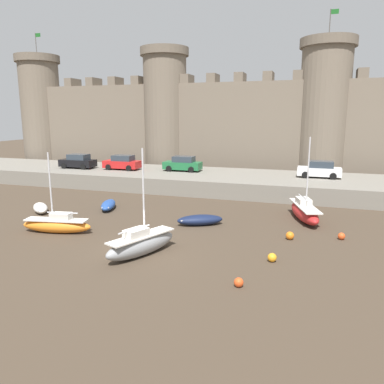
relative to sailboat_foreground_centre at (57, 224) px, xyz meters
The scene contains 17 objects.
ground_plane 6.76m from the sailboat_foreground_centre, 11.61° to the right, with size 160.00×160.00×0.00m, color #423528.
quay_road 19.09m from the sailboat_foreground_centre, 69.77° to the left, with size 70.99×10.00×1.55m, color slate.
castle 28.51m from the sailboat_foreground_centre, 76.25° to the left, with size 65.19×6.20×18.94m.
sailboat_foreground_centre is the anchor object (origin of this frame).
sailboat_midflat_right 17.34m from the sailboat_foreground_centre, 28.27° to the left, with size 2.88×5.60×6.07m.
rowboat_foreground_left 9.54m from the sailboat_foreground_centre, 28.47° to the left, with size 3.37×2.51×0.73m.
sailboat_midflat_centre 7.26m from the sailboat_foreground_centre, 15.45° to the right, with size 2.90×4.81×5.85m.
rowboat_near_channel_left 6.24m from the sailboat_foreground_centre, 139.24° to the left, with size 2.78×2.78×0.67m.
rowboat_foreground_right 6.54m from the sailboat_foreground_centre, 90.54° to the left, with size 2.05×3.27×0.70m.
mooring_buoy_mid_mud 14.95m from the sailboat_foreground_centre, 12.73° to the left, with size 0.50×0.50×0.50m, color orange.
mooring_buoy_near_shore 13.50m from the sailboat_foreground_centre, 17.88° to the right, with size 0.44×0.44×0.44m, color #E04C1E.
mooring_buoy_off_centre 18.13m from the sailboat_foreground_centre, 13.63° to the left, with size 0.44×0.44×0.44m, color #E04C1E.
mooring_buoy_near_channel 13.96m from the sailboat_foreground_centre, ahead, with size 0.47×0.47×0.47m, color orange.
car_quay_east 18.95m from the sailboat_foreground_centre, 83.64° to the left, with size 4.10×1.89×1.62m.
car_quay_centre_west 24.89m from the sailboat_foreground_centre, 48.95° to the left, with size 4.10×1.89×1.62m.
car_quay_west 18.39m from the sailboat_foreground_centre, 105.00° to the left, with size 4.10×1.89×1.62m.
car_quay_centre_east 19.94m from the sailboat_foreground_centre, 120.68° to the left, with size 4.10×1.89×1.62m.
Camera 1 is at (9.09, -18.22, 7.54)m, focal length 35.00 mm.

